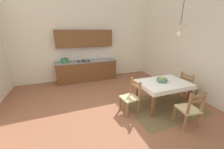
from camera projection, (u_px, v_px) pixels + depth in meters
The scene contains 11 objects.
ground_plane at pixel (109, 115), 3.62m from camera, with size 6.67×6.77×0.10m, color #935B42.
wall_back at pixel (85, 32), 5.72m from camera, with size 6.67×0.12×4.24m, color silver.
wall_right at pixel (205, 32), 3.96m from camera, with size 0.12×6.77×4.24m, color silver.
area_rug at pixel (163, 106), 3.92m from camera, with size 2.10×1.60×0.01m, color brown.
kitchen_cabinetry at pixel (86, 62), 5.80m from camera, with size 2.62×0.63×2.20m.
dining_table at pixel (163, 86), 3.81m from camera, with size 1.42×1.00×0.75m.
dining_chair_tv_side at pixel (131, 97), 3.55m from camera, with size 0.47×0.47×0.93m.
dining_chair_window_side at pixel (188, 87), 4.19m from camera, with size 0.47×0.47×0.93m.
dining_chair_camera_side at pixel (189, 109), 3.00m from camera, with size 0.47×0.47×0.93m.
fruit_bowl at pixel (162, 80), 3.78m from camera, with size 0.30×0.30×0.12m.
pendant_lamp at pixel (180, 28), 3.23m from camera, with size 0.32×0.32×0.81m.
Camera 1 is at (-1.01, -2.91, 2.16)m, focal length 20.93 mm.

